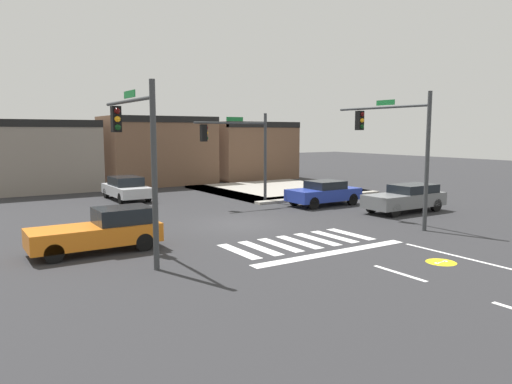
# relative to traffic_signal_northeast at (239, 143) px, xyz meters

# --- Properties ---
(ground_plane) EXTENTS (120.00, 120.00, 0.00)m
(ground_plane) POSITION_rel_traffic_signal_northeast_xyz_m (-3.08, -5.25, -3.64)
(ground_plane) COLOR #2B2B2D
(crosswalk_near) EXTENTS (5.93, 2.56, 0.01)m
(crosswalk_near) POSITION_rel_traffic_signal_northeast_xyz_m (-3.08, -9.75, -3.64)
(crosswalk_near) COLOR silver
(crosswalk_near) RESTS_ON ground_plane
(lane_markings) EXTENTS (6.80, 20.25, 0.01)m
(lane_markings) POSITION_rel_traffic_signal_northeast_xyz_m (-1.97, -17.27, -3.64)
(lane_markings) COLOR white
(lane_markings) RESTS_ON ground_plane
(bike_detector_marking) EXTENTS (0.99, 0.99, 0.01)m
(bike_detector_marking) POSITION_rel_traffic_signal_northeast_xyz_m (-0.93, -14.64, -3.64)
(bike_detector_marking) COLOR yellow
(bike_detector_marking) RESTS_ON ground_plane
(curb_corner_northeast) EXTENTS (10.00, 10.60, 0.15)m
(curb_corner_northeast) POSITION_rel_traffic_signal_northeast_xyz_m (5.41, 4.17, -3.57)
(curb_corner_northeast) COLOR #9E998E
(curb_corner_northeast) RESTS_ON ground_plane
(storefront_row) EXTENTS (25.93, 6.20, 5.51)m
(storefront_row) POSITION_rel_traffic_signal_northeast_xyz_m (-0.08, 13.67, -0.99)
(storefront_row) COLOR gray
(storefront_row) RESTS_ON ground_plane
(traffic_signal_northeast) EXTENTS (4.82, 0.32, 5.40)m
(traffic_signal_northeast) POSITION_rel_traffic_signal_northeast_xyz_m (0.00, 0.00, 0.00)
(traffic_signal_northeast) COLOR #383A3D
(traffic_signal_northeast) RESTS_ON ground_plane
(traffic_signal_southwest) EXTENTS (0.32, 4.78, 5.86)m
(traffic_signal_southwest) POSITION_rel_traffic_signal_northeast_xyz_m (-9.16, -8.70, 0.35)
(traffic_signal_southwest) COLOR #383A3D
(traffic_signal_southwest) RESTS_ON ground_plane
(traffic_signal_southeast) EXTENTS (0.32, 5.55, 6.00)m
(traffic_signal_southeast) POSITION_rel_traffic_signal_northeast_xyz_m (2.90, -9.10, 0.46)
(traffic_signal_southeast) COLOR #383A3D
(traffic_signal_southeast) RESTS_ON ground_plane
(car_blue) EXTENTS (4.35, 1.93, 1.44)m
(car_blue) POSITION_rel_traffic_signal_northeast_xyz_m (4.03, -2.97, -2.90)
(car_blue) COLOR #23389E
(car_blue) RESTS_ON ground_plane
(car_silver) EXTENTS (1.90, 4.61, 1.48)m
(car_silver) POSITION_rel_traffic_signal_northeast_xyz_m (-5.01, 5.54, -2.88)
(car_silver) COLOR #B7BABF
(car_silver) RESTS_ON ground_plane
(car_orange) EXTENTS (4.52, 1.78, 1.54)m
(car_orange) POSITION_rel_traffic_signal_northeast_xyz_m (-9.95, -7.04, -2.88)
(car_orange) COLOR orange
(car_orange) RESTS_ON ground_plane
(car_gray) EXTENTS (4.76, 1.81, 1.47)m
(car_gray) POSITION_rel_traffic_signal_northeast_xyz_m (6.18, -7.18, -2.87)
(car_gray) COLOR slate
(car_gray) RESTS_ON ground_plane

